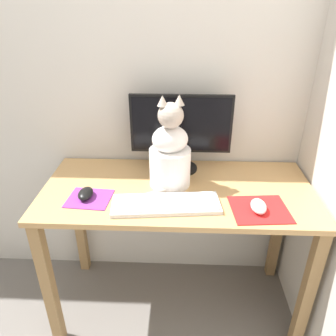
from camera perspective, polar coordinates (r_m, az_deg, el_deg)
The scene contains 10 objects.
ground_plane at distance 1.98m, azimuth 1.39°, elevation -22.22°, with size 12.00×12.00×0.00m, color slate.
wall_back at distance 1.61m, azimuth 2.17°, elevation 18.13°, with size 7.00×0.04×2.50m.
desk at distance 1.56m, azimuth 1.65°, elevation -7.35°, with size 1.23×0.57×0.75m.
monitor at distance 1.56m, azimuth 2.27°, elevation 6.72°, with size 0.48×0.17×0.38m.
keyboard at distance 1.36m, azimuth -0.37°, elevation -6.25°, with size 0.46×0.20×0.02m.
mousepad_left at distance 1.45m, azimuth -13.55°, elevation -5.19°, with size 0.19×0.17×0.00m.
mousepad_right at distance 1.40m, azimuth 15.67°, elevation -6.96°, with size 0.25×0.22×0.00m.
computer_mouse_left at distance 1.45m, azimuth -14.15°, elevation -4.35°, with size 0.06×0.10×0.04m.
computer_mouse_right at distance 1.38m, azimuth 15.48°, elevation -6.43°, with size 0.06×0.10×0.04m.
cat at distance 1.45m, azimuth 0.34°, elevation 2.54°, with size 0.25×0.27×0.42m.
Camera 1 is at (0.01, -1.27, 1.52)m, focal length 35.00 mm.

